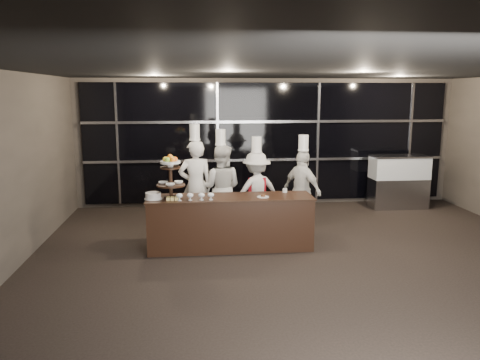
{
  "coord_description": "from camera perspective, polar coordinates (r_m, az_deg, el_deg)",
  "views": [
    {
      "loc": [
        -1.77,
        -6.01,
        2.68
      ],
      "look_at": [
        -0.96,
        2.08,
        1.15
      ],
      "focal_mm": 35.0,
      "sensor_mm": 36.0,
      "label": 1
    }
  ],
  "objects": [
    {
      "name": "buffet_counter",
      "position": [
        8.12,
        -1.2,
        -5.17
      ],
      "size": [
        2.84,
        0.74,
        0.92
      ],
      "color": "black",
      "rests_on": "ground"
    },
    {
      "name": "chef_c",
      "position": [
        9.14,
        2.0,
        -1.31
      ],
      "size": [
        1.12,
        0.83,
        1.85
      ],
      "color": "silver",
      "rests_on": "ground"
    },
    {
      "name": "chef_d",
      "position": [
        9.21,
        7.6,
        -1.16
      ],
      "size": [
        0.83,
        0.98,
        1.88
      ],
      "color": "white",
      "rests_on": "ground"
    },
    {
      "name": "room",
      "position": [
        6.37,
        10.48,
        -0.18
      ],
      "size": [
        10.0,
        10.0,
        10.0
      ],
      "color": "black",
      "rests_on": "ground"
    },
    {
      "name": "chef_b",
      "position": [
        9.15,
        -2.34,
        -0.85
      ],
      "size": [
        0.96,
        0.83,
        1.99
      ],
      "color": "silver",
      "rests_on": "ground"
    },
    {
      "name": "display_case",
      "position": [
        11.53,
        18.78,
        0.13
      ],
      "size": [
        1.32,
        0.57,
        1.24
      ],
      "color": "#A5A5AA",
      "rests_on": "ground"
    },
    {
      "name": "display_stand",
      "position": [
        7.91,
        -8.47,
        0.79
      ],
      "size": [
        0.48,
        0.48,
        0.74
      ],
      "color": "black",
      "rests_on": "buffet_counter"
    },
    {
      "name": "chef_cup",
      "position": [
        8.37,
        5.5,
        -1.27
      ],
      "size": [
        0.08,
        0.08,
        0.07
      ],
      "primitive_type": "cylinder",
      "color": "white",
      "rests_on": "buffet_counter"
    },
    {
      "name": "compotes",
      "position": [
        7.75,
        -5.45,
        -1.89
      ],
      "size": [
        0.63,
        0.11,
        0.12
      ],
      "color": "silver",
      "rests_on": "buffet_counter"
    },
    {
      "name": "layer_cake",
      "position": [
        7.95,
        -10.54,
        -1.91
      ],
      "size": [
        0.3,
        0.3,
        0.11
      ],
      "color": "white",
      "rests_on": "buffet_counter"
    },
    {
      "name": "chef_a",
      "position": [
        9.03,
        -5.43,
        -0.63
      ],
      "size": [
        0.68,
        0.47,
        2.09
      ],
      "color": "silver",
      "rests_on": "ground"
    },
    {
      "name": "small_plate",
      "position": [
        7.97,
        2.82,
        -2.0
      ],
      "size": [
        0.2,
        0.2,
        0.05
      ],
      "color": "white",
      "rests_on": "buffet_counter"
    },
    {
      "name": "window_wall",
      "position": [
        11.15,
        3.44,
        4.58
      ],
      "size": [
        8.6,
        0.1,
        2.8
      ],
      "color": "black",
      "rests_on": "ground"
    },
    {
      "name": "pastry_squares",
      "position": [
        7.82,
        -8.25,
        -2.24
      ],
      "size": [
        0.19,
        0.13,
        0.05
      ],
      "color": "#F4D577",
      "rests_on": "buffet_counter"
    }
  ]
}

